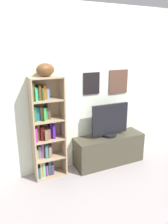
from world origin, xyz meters
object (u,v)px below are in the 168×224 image
object	(u,v)px
football	(45,70)
television	(110,121)
bookshelf	(45,131)
tv_stand	(109,149)

from	to	relation	value
football	television	distance (m)	1.27
bookshelf	football	distance (m)	0.85
football	television	world-z (taller)	football
bookshelf	television	size ratio (longest dim) A/B	2.39
bookshelf	football	bearing A→B (deg)	-35.96
football	television	bearing A→B (deg)	-3.56
television	football	bearing A→B (deg)	176.44
bookshelf	football	xyz separation A→B (m)	(0.04, -0.03, 0.85)
bookshelf	tv_stand	xyz separation A→B (m)	(1.01, -0.09, -0.46)
football	television	xyz separation A→B (m)	(0.97, -0.06, -0.82)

